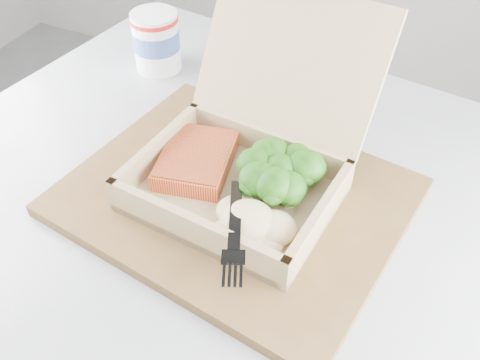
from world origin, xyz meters
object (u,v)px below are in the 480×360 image
at_px(serving_tray, 235,197).
at_px(takeout_container, 253,146).
at_px(cafe_table, 210,306).
at_px(paper_cup, 156,40).

height_order(serving_tray, takeout_container, takeout_container).
height_order(cafe_table, takeout_container, takeout_container).
relative_size(cafe_table, paper_cup, 9.97).
bearing_deg(serving_tray, cafe_table, -120.53).
distance_m(serving_tray, takeout_container, 0.07).
bearing_deg(paper_cup, takeout_container, -37.03).
bearing_deg(cafe_table, serving_tray, 59.47).
bearing_deg(serving_tray, paper_cup, 137.36).
xyz_separation_m(cafe_table, serving_tray, (0.02, 0.04, 0.20)).
xyz_separation_m(serving_tray, paper_cup, (-0.25, 0.23, 0.04)).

